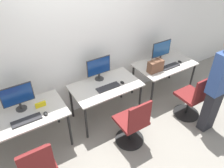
# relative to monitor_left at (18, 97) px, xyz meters

# --- Properties ---
(ground_plane) EXTENTS (20.00, 20.00, 0.00)m
(ground_plane) POSITION_rel_monitor_left_xyz_m (1.38, -0.49, -0.94)
(ground_plane) COLOR gray
(wall_back) EXTENTS (12.00, 0.05, 2.80)m
(wall_back) POSITION_rel_monitor_left_xyz_m (1.38, 0.34, 0.46)
(wall_back) COLOR silver
(wall_back) RESTS_ON ground_plane
(desk_left) EXTENTS (1.19, 0.70, 0.71)m
(desk_left) POSITION_rel_monitor_left_xyz_m (0.00, -0.14, -0.31)
(desk_left) COLOR #BCB7AD
(desk_left) RESTS_ON ground_plane
(monitor_left) EXTENTS (0.45, 0.16, 0.42)m
(monitor_left) POSITION_rel_monitor_left_xyz_m (0.00, 0.00, 0.00)
(monitor_left) COLOR #2D2D2D
(monitor_left) RESTS_ON desk_left
(keyboard_left) EXTENTS (0.42, 0.14, 0.02)m
(keyboard_left) POSITION_rel_monitor_left_xyz_m (0.00, -0.30, -0.23)
(keyboard_left) COLOR #262628
(keyboard_left) RESTS_ON desk_left
(mouse_left) EXTENTS (0.06, 0.09, 0.03)m
(mouse_left) POSITION_rel_monitor_left_xyz_m (0.27, -0.31, -0.22)
(mouse_left) COLOR black
(mouse_left) RESTS_ON desk_left
(desk_center) EXTENTS (1.19, 0.70, 0.71)m
(desk_center) POSITION_rel_monitor_left_xyz_m (1.38, -0.14, -0.31)
(desk_center) COLOR #BCB7AD
(desk_center) RESTS_ON ground_plane
(monitor_center) EXTENTS (0.45, 0.16, 0.42)m
(monitor_center) POSITION_rel_monitor_left_xyz_m (1.38, 0.08, 0.00)
(monitor_center) COLOR #2D2D2D
(monitor_center) RESTS_ON desk_center
(keyboard_center) EXTENTS (0.42, 0.14, 0.02)m
(keyboard_center) POSITION_rel_monitor_left_xyz_m (1.38, -0.23, -0.23)
(keyboard_center) COLOR #262628
(keyboard_center) RESTS_ON desk_center
(mouse_center) EXTENTS (0.06, 0.09, 0.03)m
(mouse_center) POSITION_rel_monitor_left_xyz_m (1.65, -0.25, -0.22)
(mouse_center) COLOR black
(mouse_center) RESTS_ON desk_center
(office_chair_center) EXTENTS (0.48, 0.48, 0.92)m
(office_chair_center) POSITION_rel_monitor_left_xyz_m (1.41, -0.91, -0.56)
(office_chair_center) COLOR black
(office_chair_center) RESTS_ON ground_plane
(desk_right) EXTENTS (1.19, 0.70, 0.71)m
(desk_right) POSITION_rel_monitor_left_xyz_m (2.76, -0.14, -0.31)
(desk_right) COLOR #BCB7AD
(desk_right) RESTS_ON ground_plane
(monitor_right) EXTENTS (0.45, 0.16, 0.42)m
(monitor_right) POSITION_rel_monitor_left_xyz_m (2.76, 0.01, 0.00)
(monitor_right) COLOR #2D2D2D
(monitor_right) RESTS_ON desk_right
(keyboard_right) EXTENTS (0.42, 0.14, 0.02)m
(keyboard_right) POSITION_rel_monitor_left_xyz_m (2.76, -0.28, -0.23)
(keyboard_right) COLOR #262628
(keyboard_right) RESTS_ON desk_right
(mouse_right) EXTENTS (0.06, 0.09, 0.03)m
(mouse_right) POSITION_rel_monitor_left_xyz_m (3.05, -0.25, -0.22)
(mouse_right) COLOR black
(mouse_right) RESTS_ON desk_right
(office_chair_right) EXTENTS (0.48, 0.48, 0.92)m
(office_chair_right) POSITION_rel_monitor_left_xyz_m (2.70, -0.97, -0.56)
(office_chair_right) COLOR black
(office_chair_right) RESTS_ON ground_plane
(person_right) EXTENTS (0.36, 0.23, 1.72)m
(person_right) POSITION_rel_monitor_left_xyz_m (2.72, -1.33, 0.00)
(person_right) COLOR #232328
(person_right) RESTS_ON ground_plane
(handbag) EXTENTS (0.30, 0.18, 0.25)m
(handbag) POSITION_rel_monitor_left_xyz_m (2.40, -0.24, -0.12)
(handbag) COLOR brown
(handbag) RESTS_ON desk_right
(placard_left) EXTENTS (0.16, 0.03, 0.08)m
(placard_left) POSITION_rel_monitor_left_xyz_m (0.26, -0.10, -0.20)
(placard_left) COLOR yellow
(placard_left) RESTS_ON desk_left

